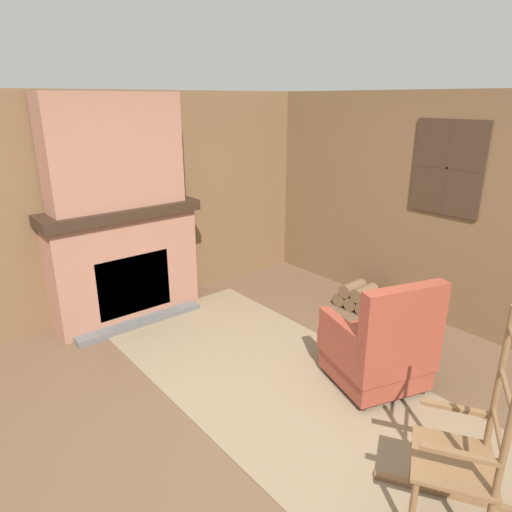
# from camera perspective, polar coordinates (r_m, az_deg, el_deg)

# --- Properties ---
(ground_plane) EXTENTS (14.00, 14.00, 0.00)m
(ground_plane) POSITION_cam_1_polar(r_m,az_deg,el_deg) (3.60, 1.22, -20.33)
(ground_plane) COLOR brown
(wood_panel_wall_left) EXTENTS (0.06, 5.65, 2.37)m
(wood_panel_wall_left) POSITION_cam_1_polar(r_m,az_deg,el_deg) (5.12, -17.72, 5.79)
(wood_panel_wall_left) COLOR brown
(wood_panel_wall_left) RESTS_ON ground
(wood_panel_wall_back) EXTENTS (5.65, 0.09, 2.37)m
(wood_panel_wall_back) POSITION_cam_1_polar(r_m,az_deg,el_deg) (4.98, 24.30, 4.77)
(wood_panel_wall_back) COLOR brown
(wood_panel_wall_back) RESTS_ON ground
(fireplace_hearth) EXTENTS (0.62, 1.63, 1.24)m
(fireplace_hearth) POSITION_cam_1_polar(r_m,az_deg,el_deg) (5.06, -16.01, -0.95)
(fireplace_hearth) COLOR #93604C
(fireplace_hearth) RESTS_ON ground
(chimney_breast) EXTENTS (0.36, 1.35, 1.11)m
(chimney_breast) POSITION_cam_1_polar(r_m,az_deg,el_deg) (4.81, -17.38, 12.40)
(chimney_breast) COLOR #93604C
(chimney_breast) RESTS_ON fireplace_hearth
(area_rug) EXTENTS (3.72, 1.70, 0.01)m
(area_rug) POSITION_cam_1_polar(r_m,az_deg,el_deg) (4.05, 2.87, -15.25)
(area_rug) COLOR #7A664C
(area_rug) RESTS_ON ground
(armchair) EXTENTS (0.88, 0.89, 1.00)m
(armchair) POSITION_cam_1_polar(r_m,az_deg,el_deg) (3.92, 15.20, -11.17)
(armchair) COLOR brown
(armchair) RESTS_ON ground
(rocking_chair) EXTENTS (0.90, 0.77, 1.31)m
(rocking_chair) POSITION_cam_1_polar(r_m,az_deg,el_deg) (2.92, 24.25, -22.58)
(rocking_chair) COLOR brown
(rocking_chair) RESTS_ON ground
(firewood_stack) EXTENTS (0.48, 0.33, 0.29)m
(firewood_stack) POSITION_cam_1_polar(r_m,az_deg,el_deg) (5.37, 12.65, -5.03)
(firewood_stack) COLOR brown
(firewood_stack) RESTS_ON ground
(oil_lamp_vase) EXTENTS (0.12, 0.12, 0.32)m
(oil_lamp_vase) POSITION_cam_1_polar(r_m,az_deg,el_deg) (4.82, -19.96, 6.78)
(oil_lamp_vase) COLOR #47708E
(oil_lamp_vase) RESTS_ON fireplace_hearth
(storage_case) EXTENTS (0.15, 0.25, 0.16)m
(storage_case) POSITION_cam_1_polar(r_m,az_deg,el_deg) (4.98, -15.26, 7.22)
(storage_case) COLOR brown
(storage_case) RESTS_ON fireplace_hearth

